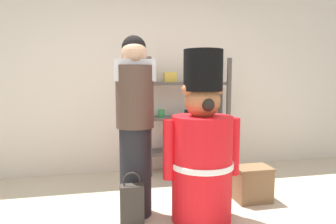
# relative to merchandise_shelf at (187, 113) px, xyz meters

# --- Properties ---
(back_wall) EXTENTS (6.40, 0.12, 2.60)m
(back_wall) POSITION_rel_merchandise_shelf_xyz_m (-0.55, 0.22, 0.48)
(back_wall) COLOR silver
(back_wall) RESTS_ON ground_plane
(merchandise_shelf) EXTENTS (1.16, 0.35, 1.59)m
(merchandise_shelf) POSITION_rel_merchandise_shelf_xyz_m (0.00, 0.00, 0.00)
(merchandise_shelf) COLOR #4C4742
(merchandise_shelf) RESTS_ON ground_plane
(teddy_bear_guard) EXTENTS (0.72, 0.57, 1.56)m
(teddy_bear_guard) POSITION_rel_merchandise_shelf_xyz_m (-0.28, -1.48, -0.17)
(teddy_bear_guard) COLOR red
(teddy_bear_guard) RESTS_ON ground_plane
(person_shopper) EXTENTS (0.37, 0.35, 1.70)m
(person_shopper) POSITION_rel_merchandise_shelf_xyz_m (-0.86, -1.23, 0.07)
(person_shopper) COLOR black
(person_shopper) RESTS_ON ground_plane
(shopping_bag) EXTENTS (0.21, 0.12, 0.49)m
(shopping_bag) POSITION_rel_merchandise_shelf_xyz_m (-0.92, -1.46, -0.63)
(shopping_bag) COLOR #332D28
(shopping_bag) RESTS_ON ground_plane
(display_crate) EXTENTS (0.38, 0.27, 0.37)m
(display_crate) POSITION_rel_merchandise_shelf_xyz_m (0.39, -1.18, -0.63)
(display_crate) COLOR brown
(display_crate) RESTS_ON ground_plane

